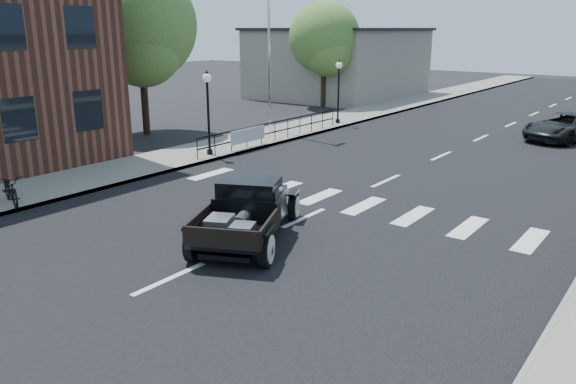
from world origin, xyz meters
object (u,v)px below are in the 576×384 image
Objects in this scene: motorcycle at (11,189)px; second_car at (565,127)px; hotrod_pickup at (248,210)px; flagpole at (269,14)px.

second_car is at bearing -9.65° from motorcycle.
motorcycle is at bearing -98.05° from second_car.
hotrod_pickup is at bearing -55.28° from motorcycle.
flagpole is 2.50× the size of hotrod_pickup.
second_car is (12.55, 6.81, -5.17)m from flagpole.
hotrod_pickup reaches higher than motorcycle.
hotrod_pickup is 7.61m from motorcycle.
motorcycle is (-7.26, -2.27, -0.18)m from hotrod_pickup.
second_car is at bearing 28.48° from flagpole.
second_car is 2.70× the size of motorcycle.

